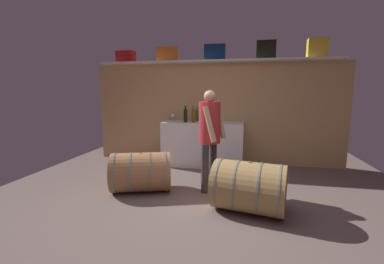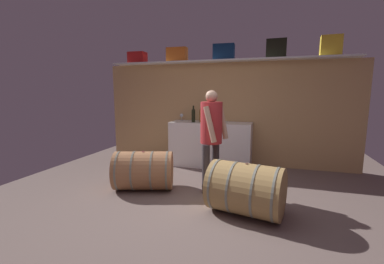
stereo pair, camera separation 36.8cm
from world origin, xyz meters
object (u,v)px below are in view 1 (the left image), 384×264
at_px(toolcase_yellow, 317,48).
at_px(wine_bottle_dark, 185,115).
at_px(toolcase_red, 126,57).
at_px(wine_bottle_green, 197,115).
at_px(toolcase_orange, 167,54).
at_px(wine_barrel_near, 141,172).
at_px(toolcase_navy, 215,53).
at_px(toolcase_black, 266,50).
at_px(wine_bottle_amber, 193,115).
at_px(winemaker_pouring, 210,130).
at_px(wine_glass, 173,116).
at_px(work_cabinet, 203,144).
at_px(wine_barrel_far, 249,187).

distance_m(toolcase_yellow, wine_bottle_dark, 2.81).
height_order(toolcase_red, wine_bottle_green, toolcase_red).
xyz_separation_m(toolcase_orange, wine_barrel_near, (0.08, -1.78, -2.01)).
bearing_deg(toolcase_navy, toolcase_yellow, -1.80).
height_order(toolcase_black, wine_bottle_amber, toolcase_black).
xyz_separation_m(toolcase_navy, wine_barrel_near, (-0.92, -1.78, -2.02)).
relative_size(wine_bottle_green, winemaker_pouring, 0.19).
xyz_separation_m(toolcase_yellow, wine_bottle_amber, (-2.32, -0.26, -1.27)).
distance_m(wine_bottle_amber, winemaker_pouring, 1.36).
height_order(toolcase_orange, wine_barrel_near, toolcase_orange).
xyz_separation_m(toolcase_red, winemaker_pouring, (2.05, -1.52, -1.33)).
distance_m(wine_bottle_dark, winemaker_pouring, 1.41).
xyz_separation_m(toolcase_navy, wine_glass, (-0.89, -0.04, -1.30)).
bearing_deg(winemaker_pouring, toolcase_black, 168.56).
xyz_separation_m(toolcase_red, toolcase_black, (2.94, 0.00, 0.06)).
distance_m(toolcase_red, work_cabinet, 2.52).
bearing_deg(wine_barrel_far, toolcase_orange, 139.70).
bearing_deg(toolcase_navy, wine_bottle_green, -178.04).
height_order(toolcase_red, wine_bottle_dark, toolcase_red).
bearing_deg(wine_barrel_far, toolcase_yellow, 71.87).
height_order(work_cabinet, wine_barrel_near, work_cabinet).
height_order(toolcase_yellow, wine_bottle_green, toolcase_yellow).
relative_size(wine_glass, wine_barrel_near, 0.14).
bearing_deg(wine_glass, work_cabinet, -12.55).
xyz_separation_m(toolcase_red, toolcase_navy, (1.94, 0.00, 0.04)).
bearing_deg(wine_barrel_far, toolcase_navy, 119.52).
height_order(toolcase_navy, wine_barrel_far, toolcase_navy).
bearing_deg(wine_bottle_green, wine_barrel_near, -107.99).
bearing_deg(toolcase_orange, toolcase_yellow, -1.33).
xyz_separation_m(toolcase_orange, wine_bottle_green, (0.65, -0.02, -1.26)).
distance_m(work_cabinet, wine_glass, 0.90).
bearing_deg(toolcase_black, toolcase_navy, -176.96).
relative_size(toolcase_red, toolcase_navy, 0.89).
bearing_deg(wine_bottle_amber, wine_barrel_near, -109.25).
height_order(work_cabinet, winemaker_pouring, winemaker_pouring).
relative_size(toolcase_black, toolcase_yellow, 1.02).
xyz_separation_m(work_cabinet, wine_barrel_near, (-0.71, -1.59, -0.15)).
relative_size(toolcase_black, wine_barrel_far, 0.36).
bearing_deg(wine_barrel_near, toolcase_yellow, 14.43).
bearing_deg(wine_bottle_amber, toolcase_yellow, 6.35).
distance_m(toolcase_yellow, wine_barrel_far, 3.20).
bearing_deg(wine_bottle_dark, toolcase_yellow, 6.50).
height_order(wine_bottle_dark, wine_barrel_far, wine_bottle_dark).
xyz_separation_m(wine_bottle_green, wine_barrel_near, (-0.57, -1.75, -0.74)).
bearing_deg(winemaker_pouring, wine_barrel_far, 61.67).
relative_size(toolcase_black, work_cabinet, 0.22).
bearing_deg(toolcase_red, wine_bottle_green, -1.92).
height_order(toolcase_black, wine_barrel_far, toolcase_black).
bearing_deg(wine_barrel_near, work_cabinet, 48.37).
bearing_deg(wine_bottle_green, winemaker_pouring, -72.84).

